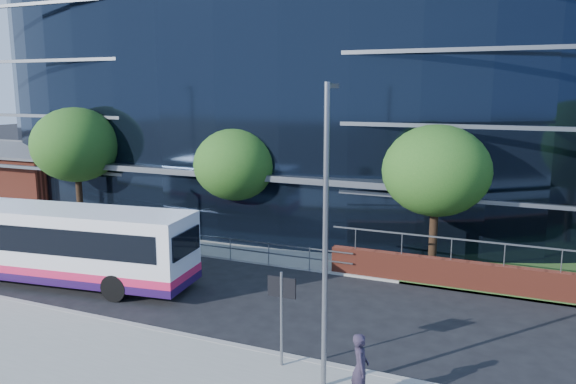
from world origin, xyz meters
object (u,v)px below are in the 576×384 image
at_px(tree_far_c, 436,171).
at_px(city_bus, 60,244).
at_px(pedestrian, 360,368).
at_px(streetlight_east, 326,230).
at_px(tree_far_a, 76,145).
at_px(street_sign, 282,299).
at_px(tree_far_b, 236,165).
at_px(brick_pavilion, 28,175).

bearing_deg(tree_far_c, city_bus, -151.70).
bearing_deg(pedestrian, city_bus, 54.39).
distance_m(tree_far_c, streetlight_east, 11.22).
height_order(streetlight_east, city_bus, streetlight_east).
height_order(tree_far_c, pedestrian, tree_far_c).
bearing_deg(pedestrian, tree_far_a, 40.61).
distance_m(street_sign, city_bus, 11.84).
relative_size(tree_far_a, tree_far_b, 1.15).
bearing_deg(pedestrian, tree_far_c, -19.08).
bearing_deg(pedestrian, street_sign, 50.51).
distance_m(streetlight_east, city_bus, 13.71).
bearing_deg(city_bus, street_sign, -22.52).
bearing_deg(tree_far_b, pedestrian, -50.00).
bearing_deg(tree_far_a, city_bus, -50.95).
bearing_deg(tree_far_c, tree_far_a, 180.00).
distance_m(tree_far_b, pedestrian, 16.02).
bearing_deg(tree_far_c, tree_far_b, 177.14).
relative_size(brick_pavilion, tree_far_c, 1.32).
relative_size(streetlight_east, pedestrian, 4.40).
bearing_deg(city_bus, brick_pavilion, 134.15).
xyz_separation_m(tree_far_c, pedestrian, (0.09, -11.53, -3.48)).
xyz_separation_m(tree_far_a, city_bus, (6.08, -7.49, -3.18)).
relative_size(brick_pavilion, city_bus, 0.72).
distance_m(tree_far_b, city_bus, 9.26).
height_order(street_sign, streetlight_east, streetlight_east).
xyz_separation_m(tree_far_a, tree_far_c, (20.00, 0.00, -0.33)).
xyz_separation_m(city_bus, pedestrian, (14.01, -4.03, -0.62)).
distance_m(tree_far_b, streetlight_east, 14.74).
relative_size(tree_far_b, streetlight_east, 0.76).
bearing_deg(brick_pavilion, streetlight_east, -29.24).
bearing_deg(city_bus, tree_far_c, 20.94).
distance_m(brick_pavilion, tree_far_a, 10.48).
height_order(tree_far_a, pedestrian, tree_far_a).
xyz_separation_m(street_sign, city_bus, (-11.42, 3.09, -0.47)).
xyz_separation_m(tree_far_b, tree_far_c, (10.00, -0.50, 0.33)).
bearing_deg(street_sign, tree_far_a, 148.83).
xyz_separation_m(brick_pavilion, pedestrian, (29.10, -16.03, -0.88)).
bearing_deg(city_bus, tree_far_a, 121.69).
bearing_deg(tree_far_b, streetlight_east, -52.37).
xyz_separation_m(street_sign, tree_far_a, (-17.50, 10.59, 2.71)).
bearing_deg(tree_far_a, street_sign, -31.17).
distance_m(tree_far_a, streetlight_east, 22.05).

